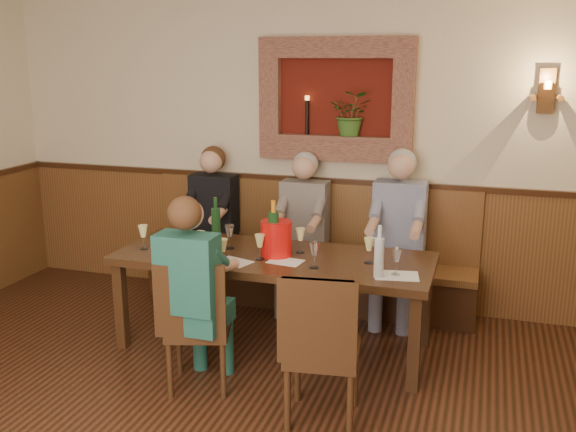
# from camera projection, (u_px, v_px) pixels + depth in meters

# --- Properties ---
(room_shell) EXTENTS (6.04, 6.04, 2.82)m
(room_shell) POSITION_uv_depth(u_px,v_px,m) (140.00, 131.00, 2.88)
(room_shell) COLOR beige
(room_shell) RESTS_ON ground
(wainscoting) EXTENTS (6.02, 6.02, 1.15)m
(wainscoting) POSITION_uv_depth(u_px,v_px,m) (155.00, 393.00, 3.19)
(wainscoting) COLOR brown
(wainscoting) RESTS_ON ground
(wall_niche) EXTENTS (1.36, 0.30, 1.06)m
(wall_niche) POSITION_uv_depth(u_px,v_px,m) (340.00, 105.00, 5.55)
(wall_niche) COLOR #59150C
(wall_niche) RESTS_ON ground
(wall_sconce) EXTENTS (0.25, 0.20, 0.35)m
(wall_sconce) POSITION_uv_depth(u_px,v_px,m) (546.00, 92.00, 5.02)
(wall_sconce) COLOR brown
(wall_sconce) RESTS_ON ground
(dining_table) EXTENTS (2.40, 0.90, 0.75)m
(dining_table) POSITION_uv_depth(u_px,v_px,m) (274.00, 264.00, 4.88)
(dining_table) COLOR #321B0F
(dining_table) RESTS_ON ground
(bench) EXTENTS (3.00, 0.45, 1.11)m
(bench) POSITION_uv_depth(u_px,v_px,m) (307.00, 269.00, 5.84)
(bench) COLOR #381E0F
(bench) RESTS_ON ground
(chair_near_left) EXTENTS (0.51, 0.51, 0.93)m
(chair_near_left) POSITION_uv_depth(u_px,v_px,m) (199.00, 350.00, 4.37)
(chair_near_left) COLOR #321B0F
(chair_near_left) RESTS_ON ground
(chair_near_right) EXTENTS (0.49, 0.49, 0.99)m
(chair_near_right) POSITION_uv_depth(u_px,v_px,m) (322.00, 378.00, 3.94)
(chair_near_right) COLOR #321B0F
(chair_near_right) RESTS_ON ground
(person_bench_left) EXTENTS (0.42, 0.51, 1.42)m
(person_bench_left) POSITION_uv_depth(u_px,v_px,m) (211.00, 237.00, 5.94)
(person_bench_left) COLOR black
(person_bench_left) RESTS_ON ground
(person_bench_mid) EXTENTS (0.41, 0.51, 1.41)m
(person_bench_mid) POSITION_uv_depth(u_px,v_px,m) (302.00, 246.00, 5.69)
(person_bench_mid) COLOR #575350
(person_bench_mid) RESTS_ON ground
(person_bench_right) EXTENTS (0.44, 0.54, 1.47)m
(person_bench_right) POSITION_uv_depth(u_px,v_px,m) (397.00, 251.00, 5.43)
(person_bench_right) COLOR navy
(person_bench_right) RESTS_ON ground
(person_chair_front) EXTENTS (0.40, 0.49, 1.37)m
(person_chair_front) POSITION_uv_depth(u_px,v_px,m) (195.00, 311.00, 4.27)
(person_chair_front) COLOR navy
(person_chair_front) RESTS_ON ground
(spittoon_bucket) EXTENTS (0.27, 0.27, 0.27)m
(spittoon_bucket) POSITION_uv_depth(u_px,v_px,m) (276.00, 238.00, 4.82)
(spittoon_bucket) COLOR red
(spittoon_bucket) RESTS_ON dining_table
(wine_bottle_green_a) EXTENTS (0.09, 0.09, 0.43)m
(wine_bottle_green_a) POSITION_uv_depth(u_px,v_px,m) (274.00, 233.00, 4.78)
(wine_bottle_green_a) COLOR #19471E
(wine_bottle_green_a) RESTS_ON dining_table
(wine_bottle_green_b) EXTENTS (0.07, 0.07, 0.39)m
(wine_bottle_green_b) POSITION_uv_depth(u_px,v_px,m) (216.00, 226.00, 5.08)
(wine_bottle_green_b) COLOR #19471E
(wine_bottle_green_b) RESTS_ON dining_table
(water_bottle) EXTENTS (0.09, 0.09, 0.37)m
(water_bottle) POSITION_uv_depth(u_px,v_px,m) (379.00, 256.00, 4.34)
(water_bottle) COLOR silver
(water_bottle) RESTS_ON dining_table
(tasting_sheet_a) EXTENTS (0.30, 0.27, 0.00)m
(tasting_sheet_a) POSITION_uv_depth(u_px,v_px,m) (170.00, 248.00, 5.05)
(tasting_sheet_a) COLOR white
(tasting_sheet_a) RESTS_ON dining_table
(tasting_sheet_b) EXTENTS (0.27, 0.21, 0.00)m
(tasting_sheet_b) POSITION_uv_depth(u_px,v_px,m) (286.00, 261.00, 4.70)
(tasting_sheet_b) COLOR white
(tasting_sheet_b) RESTS_ON dining_table
(tasting_sheet_c) EXTENTS (0.33, 0.26, 0.00)m
(tasting_sheet_c) POSITION_uv_depth(u_px,v_px,m) (397.00, 276.00, 4.40)
(tasting_sheet_c) COLOR white
(tasting_sheet_c) RESTS_ON dining_table
(tasting_sheet_d) EXTENTS (0.30, 0.25, 0.00)m
(tasting_sheet_d) POSITION_uv_depth(u_px,v_px,m) (234.00, 262.00, 4.69)
(tasting_sheet_d) COLOR white
(tasting_sheet_d) RESTS_ON dining_table
(wine_glass_0) EXTENTS (0.08, 0.08, 0.19)m
(wine_glass_0) POSITION_uv_depth(u_px,v_px,m) (314.00, 255.00, 4.54)
(wine_glass_0) COLOR white
(wine_glass_0) RESTS_ON dining_table
(wine_glass_1) EXTENTS (0.08, 0.08, 0.19)m
(wine_glass_1) POSITION_uv_depth(u_px,v_px,m) (223.00, 252.00, 4.62)
(wine_glass_1) COLOR #FAFA95
(wine_glass_1) RESTS_ON dining_table
(wine_glass_2) EXTENTS (0.08, 0.08, 0.19)m
(wine_glass_2) POSITION_uv_depth(u_px,v_px,m) (143.00, 237.00, 4.99)
(wine_glass_2) COLOR #FAFA95
(wine_glass_2) RESTS_ON dining_table
(wine_glass_3) EXTENTS (0.08, 0.08, 0.19)m
(wine_glass_3) POSITION_uv_depth(u_px,v_px,m) (190.00, 230.00, 5.20)
(wine_glass_3) COLOR white
(wine_glass_3) RESTS_ON dining_table
(wine_glass_4) EXTENTS (0.08, 0.08, 0.19)m
(wine_glass_4) POSITION_uv_depth(u_px,v_px,m) (300.00, 240.00, 4.90)
(wine_glass_4) COLOR #FAFA95
(wine_glass_4) RESTS_ON dining_table
(wine_glass_5) EXTENTS (0.08, 0.08, 0.19)m
(wine_glass_5) POSITION_uv_depth(u_px,v_px,m) (369.00, 250.00, 4.65)
(wine_glass_5) COLOR #FAFA95
(wine_glass_5) RESTS_ON dining_table
(wine_glass_6) EXTENTS (0.08, 0.08, 0.19)m
(wine_glass_6) POSITION_uv_depth(u_px,v_px,m) (260.00, 247.00, 4.73)
(wine_glass_6) COLOR #FAFA95
(wine_glass_6) RESTS_ON dining_table
(wine_glass_7) EXTENTS (0.08, 0.08, 0.19)m
(wine_glass_7) POSITION_uv_depth(u_px,v_px,m) (201.00, 244.00, 4.82)
(wine_glass_7) COLOR #FAFA95
(wine_glass_7) RESTS_ON dining_table
(wine_glass_8) EXTENTS (0.08, 0.08, 0.19)m
(wine_glass_8) POSITION_uv_depth(u_px,v_px,m) (230.00, 237.00, 5.00)
(wine_glass_8) COLOR white
(wine_glass_8) RESTS_ON dining_table
(wine_glass_9) EXTENTS (0.08, 0.08, 0.19)m
(wine_glass_9) POSITION_uv_depth(u_px,v_px,m) (396.00, 262.00, 4.39)
(wine_glass_9) COLOR white
(wine_glass_9) RESTS_ON dining_table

